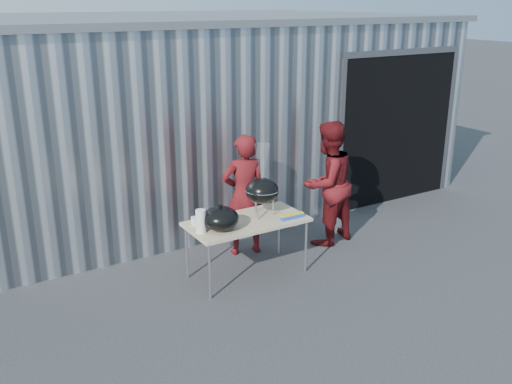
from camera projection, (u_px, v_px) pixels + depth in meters
ground at (293, 284)px, 7.08m from camera, size 80.00×80.00×0.00m
building at (196, 101)px, 10.75m from camera, size 8.20×6.20×3.10m
folding_table at (247, 223)px, 7.11m from camera, size 1.50×0.75×0.75m
kettle_grill at (262, 184)px, 7.11m from camera, size 0.43×0.43×0.93m
grill_lid at (221, 218)px, 6.76m from camera, size 0.44×0.44×0.32m
paper_towels at (201, 221)px, 6.68m from camera, size 0.12×0.12×0.28m
white_tub at (201, 221)px, 6.94m from camera, size 0.20×0.15×0.10m
foil_box at (292, 216)px, 7.13m from camera, size 0.32×0.06×0.06m
person_cook at (244, 195)px, 7.72m from camera, size 0.69×0.54×1.69m
person_bystander at (327, 183)px, 8.06m from camera, size 0.97×0.82×1.78m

